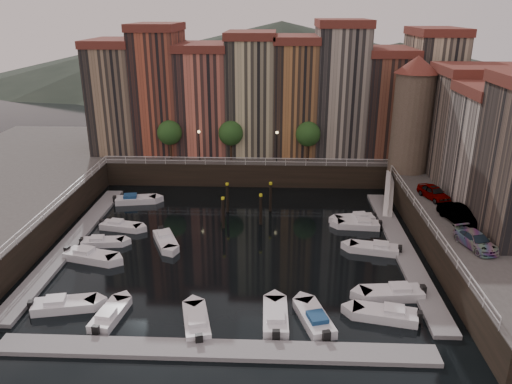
{
  "coord_description": "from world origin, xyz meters",
  "views": [
    {
      "loc": [
        3.93,
        -44.77,
        22.05
      ],
      "look_at": [
        1.88,
        4.0,
        3.82
      ],
      "focal_mm": 35.0,
      "sensor_mm": 36.0,
      "label": 1
    }
  ],
  "objects_px": {
    "car_a": "(434,193)",
    "car_b": "(458,215)",
    "boat_left_2": "(102,242)",
    "gangway": "(389,191)",
    "mooring_pilings": "(246,205)",
    "corner_tower": "(413,113)",
    "boat_left_1": "(90,256)",
    "boat_left_0": "(63,305)",
    "car_c": "(476,241)"
  },
  "relations": [
    {
      "from": "boat_left_1",
      "to": "car_b",
      "type": "distance_m",
      "value": 34.42
    },
    {
      "from": "mooring_pilings",
      "to": "boat_left_1",
      "type": "height_order",
      "value": "mooring_pilings"
    },
    {
      "from": "mooring_pilings",
      "to": "boat_left_0",
      "type": "height_order",
      "value": "mooring_pilings"
    },
    {
      "from": "car_b",
      "to": "boat_left_2",
      "type": "bearing_deg",
      "value": 164.45
    },
    {
      "from": "mooring_pilings",
      "to": "boat_left_1",
      "type": "bearing_deg",
      "value": -143.52
    },
    {
      "from": "boat_left_0",
      "to": "boat_left_1",
      "type": "xyz_separation_m",
      "value": [
        -0.75,
        7.99,
        0.02
      ]
    },
    {
      "from": "gangway",
      "to": "car_a",
      "type": "relative_size",
      "value": 1.97
    },
    {
      "from": "mooring_pilings",
      "to": "boat_left_0",
      "type": "distance_m",
      "value": 22.45
    },
    {
      "from": "gangway",
      "to": "boat_left_2",
      "type": "height_order",
      "value": "gangway"
    },
    {
      "from": "corner_tower",
      "to": "car_a",
      "type": "height_order",
      "value": "corner_tower"
    },
    {
      "from": "mooring_pilings",
      "to": "boat_left_2",
      "type": "distance_m",
      "value": 15.52
    },
    {
      "from": "corner_tower",
      "to": "boat_left_2",
      "type": "xyz_separation_m",
      "value": [
        -33.07,
        -15.78,
        -9.87
      ]
    },
    {
      "from": "mooring_pilings",
      "to": "car_a",
      "type": "xyz_separation_m",
      "value": [
        19.8,
        -1.12,
        2.07
      ]
    },
    {
      "from": "car_c",
      "to": "mooring_pilings",
      "type": "bearing_deg",
      "value": 132.09
    },
    {
      "from": "boat_left_1",
      "to": "gangway",
      "type": "bearing_deg",
      "value": 40.35
    },
    {
      "from": "corner_tower",
      "to": "car_b",
      "type": "bearing_deg",
      "value": -86.51
    },
    {
      "from": "corner_tower",
      "to": "mooring_pilings",
      "type": "bearing_deg",
      "value": -155.84
    },
    {
      "from": "car_a",
      "to": "car_b",
      "type": "relative_size",
      "value": 0.91
    },
    {
      "from": "gangway",
      "to": "car_b",
      "type": "relative_size",
      "value": 1.79
    },
    {
      "from": "car_a",
      "to": "corner_tower",
      "type": "bearing_deg",
      "value": 73.69
    },
    {
      "from": "car_b",
      "to": "boat_left_1",
      "type": "bearing_deg",
      "value": 169.65
    },
    {
      "from": "boat_left_1",
      "to": "car_a",
      "type": "xyz_separation_m",
      "value": [
        33.61,
        9.1,
        3.32
      ]
    },
    {
      "from": "corner_tower",
      "to": "car_c",
      "type": "relative_size",
      "value": 3.07
    },
    {
      "from": "corner_tower",
      "to": "mooring_pilings",
      "type": "distance_m",
      "value": 22.85
    },
    {
      "from": "car_b",
      "to": "boat_left_0",
      "type": "bearing_deg",
      "value": -177.16
    },
    {
      "from": "boat_left_1",
      "to": "car_c",
      "type": "distance_m",
      "value": 34.05
    },
    {
      "from": "boat_left_0",
      "to": "car_b",
      "type": "relative_size",
      "value": 1.1
    },
    {
      "from": "corner_tower",
      "to": "boat_left_1",
      "type": "xyz_separation_m",
      "value": [
        -33.15,
        -18.89,
        -9.79
      ]
    },
    {
      "from": "boat_left_2",
      "to": "car_b",
      "type": "relative_size",
      "value": 0.92
    },
    {
      "from": "gangway",
      "to": "car_a",
      "type": "bearing_deg",
      "value": -57.59
    },
    {
      "from": "corner_tower",
      "to": "boat_left_1",
      "type": "distance_m",
      "value": 39.39
    },
    {
      "from": "corner_tower",
      "to": "gangway",
      "type": "bearing_deg",
      "value": -122.8
    },
    {
      "from": "corner_tower",
      "to": "boat_left_2",
      "type": "distance_m",
      "value": 37.95
    },
    {
      "from": "boat_left_1",
      "to": "boat_left_2",
      "type": "relative_size",
      "value": 1.24
    },
    {
      "from": "boat_left_2",
      "to": "car_c",
      "type": "distance_m",
      "value": 34.32
    },
    {
      "from": "corner_tower",
      "to": "car_a",
      "type": "xyz_separation_m",
      "value": [
        0.46,
        -9.79,
        -6.48
      ]
    },
    {
      "from": "boat_left_1",
      "to": "boat_left_0",
      "type": "bearing_deg",
      "value": -69.71
    },
    {
      "from": "boat_left_2",
      "to": "car_b",
      "type": "distance_m",
      "value": 34.2
    },
    {
      "from": "corner_tower",
      "to": "boat_left_1",
      "type": "bearing_deg",
      "value": -150.33
    },
    {
      "from": "mooring_pilings",
      "to": "boat_left_0",
      "type": "relative_size",
      "value": 1.03
    },
    {
      "from": "boat_left_2",
      "to": "gangway",
      "type": "bearing_deg",
      "value": 14.59
    },
    {
      "from": "gangway",
      "to": "car_b",
      "type": "distance_m",
      "value": 12.02
    },
    {
      "from": "gangway",
      "to": "mooring_pilings",
      "type": "relative_size",
      "value": 1.58
    },
    {
      "from": "gangway",
      "to": "mooring_pilings",
      "type": "height_order",
      "value": "gangway"
    },
    {
      "from": "gangway",
      "to": "boat_left_2",
      "type": "bearing_deg",
      "value": -159.5
    },
    {
      "from": "boat_left_2",
      "to": "car_c",
      "type": "relative_size",
      "value": 0.95
    },
    {
      "from": "car_a",
      "to": "gangway",
      "type": "bearing_deg",
      "value": 103.41
    },
    {
      "from": "gangway",
      "to": "car_c",
      "type": "relative_size",
      "value": 1.85
    },
    {
      "from": "car_b",
      "to": "car_c",
      "type": "relative_size",
      "value": 1.03
    },
    {
      "from": "gangway",
      "to": "car_c",
      "type": "distance_m",
      "value": 17.01
    }
  ]
}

